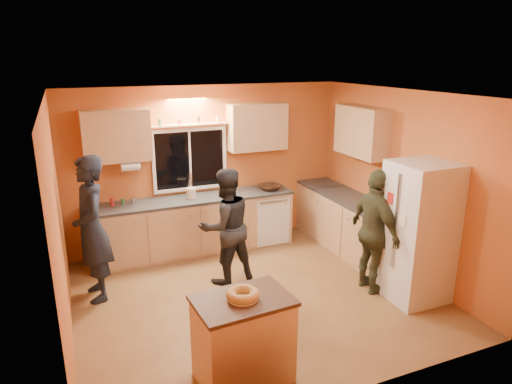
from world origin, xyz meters
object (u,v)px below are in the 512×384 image
person_left (92,229)px  person_right (375,232)px  refrigerator (418,232)px  island (243,339)px  person_center (226,226)px

person_left → person_right: bearing=64.1°
person_left → person_right: 3.62m
refrigerator → person_right: (-0.39, 0.35, -0.07)m
refrigerator → island: 2.73m
person_left → person_right: person_left is taller
refrigerator → person_center: 2.50m
person_left → person_center: person_left is taller
island → person_center: person_center is taller
person_left → person_center: 1.72m
refrigerator → person_left: bearing=157.2°
person_left → person_right: size_ratio=1.13×
refrigerator → person_center: refrigerator is taller
refrigerator → person_left: person_left is taller
island → refrigerator: bearing=9.4°
island → person_left: size_ratio=0.50×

